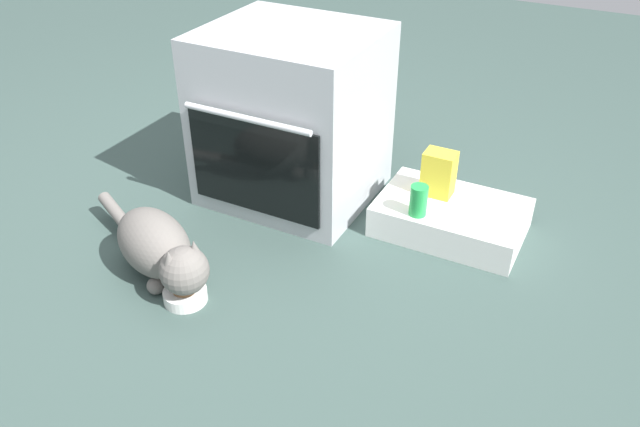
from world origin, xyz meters
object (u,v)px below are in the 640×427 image
Objects in this scene: oven at (292,117)px; soda_can at (419,200)px; snack_bag at (439,173)px; food_bowl at (185,294)px; pantry_cabinet at (451,217)px; cat at (159,248)px.

soda_can is at bearing -10.64° from oven.
food_bowl is at bearing -124.22° from snack_bag.
snack_bag reaches higher than food_bowl.
snack_bag is (0.61, 0.06, -0.14)m from oven.
soda_can is at bearing 50.21° from food_bowl.
pantry_cabinet is 1.11m from cat.
pantry_cabinet is at bearing 53.83° from soda_can.
snack_bag reaches higher than pantry_cabinet.
pantry_cabinet is (0.69, 0.02, -0.29)m from oven.
oven is 4.73× the size of food_bowl.
soda_can is (0.57, 0.68, 0.16)m from food_bowl.
oven is 3.90× the size of snack_bag.
oven reaches higher than snack_bag.
food_bowl is 0.19m from cat.
snack_bag is (-0.08, 0.04, 0.15)m from pantry_cabinet.
oven is 5.85× the size of soda_can.
pantry_cabinet is 0.77× the size of cat.
soda_can reaches higher than food_bowl.
soda_can is 0.18m from snack_bag.
soda_can is (0.72, 0.62, 0.06)m from cat.
cat is (-0.82, -0.75, 0.06)m from pantry_cabinet.
food_bowl is 0.82× the size of snack_bag.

